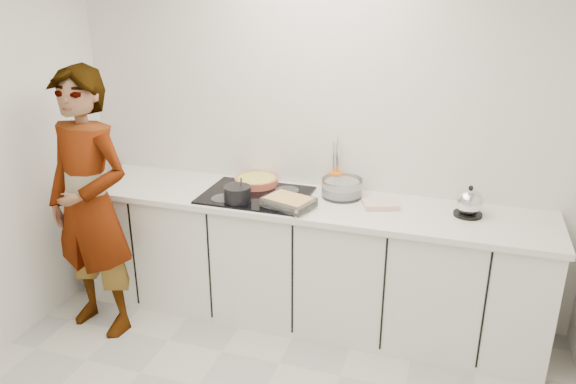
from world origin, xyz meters
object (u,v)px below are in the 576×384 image
(hob, at_px, (256,195))
(mixing_bowl, at_px, (342,189))
(utensil_crock, at_px, (336,181))
(cook, at_px, (90,205))
(saucepan, at_px, (237,194))
(kettle, at_px, (469,203))
(baking_dish, at_px, (289,201))
(tart_dish, at_px, (256,181))

(hob, xyz_separation_m, mixing_bowl, (0.57, 0.17, 0.05))
(mixing_bowl, xyz_separation_m, utensil_crock, (-0.07, 0.12, 0.01))
(utensil_crock, relative_size, cook, 0.07)
(mixing_bowl, distance_m, utensil_crock, 0.14)
(saucepan, xyz_separation_m, mixing_bowl, (0.64, 0.32, -0.01))
(kettle, bearing_deg, baking_dish, -168.32)
(saucepan, relative_size, kettle, 1.04)
(hob, xyz_separation_m, utensil_crock, (0.49, 0.29, 0.06))
(saucepan, bearing_deg, tart_dish, 89.39)
(saucepan, bearing_deg, cook, -158.68)
(baking_dish, bearing_deg, cook, -163.72)
(kettle, bearing_deg, tart_dish, 176.30)
(hob, bearing_deg, saucepan, -114.64)
(hob, xyz_separation_m, saucepan, (-0.07, -0.16, 0.06))
(tart_dish, xyz_separation_m, mixing_bowl, (0.63, -0.02, 0.02))
(baking_dish, distance_m, cook, 1.31)
(mixing_bowl, height_order, cook, cook)
(tart_dish, bearing_deg, mixing_bowl, -1.53)
(kettle, distance_m, cook, 2.45)
(baking_dish, bearing_deg, saucepan, -177.68)
(saucepan, distance_m, mixing_bowl, 0.71)
(tart_dish, distance_m, mixing_bowl, 0.63)
(kettle, bearing_deg, hob, -176.33)
(kettle, xyz_separation_m, utensil_crock, (-0.91, 0.20, -0.02))
(mixing_bowl, xyz_separation_m, cook, (-1.54, -0.68, -0.06))
(utensil_crock, bearing_deg, cook, -151.56)
(hob, relative_size, tart_dish, 1.99)
(saucepan, height_order, kettle, kettle)
(baking_dish, relative_size, cook, 0.20)
(saucepan, xyz_separation_m, cook, (-0.91, -0.35, -0.06))
(cook, bearing_deg, saucepan, 31.08)
(kettle, bearing_deg, mixing_bowl, 174.66)
(tart_dish, bearing_deg, kettle, -3.70)
(hob, relative_size, kettle, 3.51)
(kettle, relative_size, utensil_crock, 1.56)
(baking_dish, height_order, kettle, kettle)
(utensil_crock, bearing_deg, tart_dish, -169.60)
(hob, relative_size, cook, 0.39)
(kettle, distance_m, utensil_crock, 0.93)
(mixing_bowl, xyz_separation_m, kettle, (0.83, -0.08, 0.03))
(baking_dish, xyz_separation_m, mixing_bowl, (0.28, 0.31, 0.01))
(saucepan, distance_m, kettle, 1.49)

